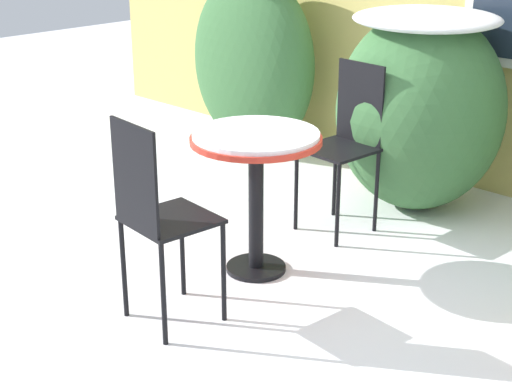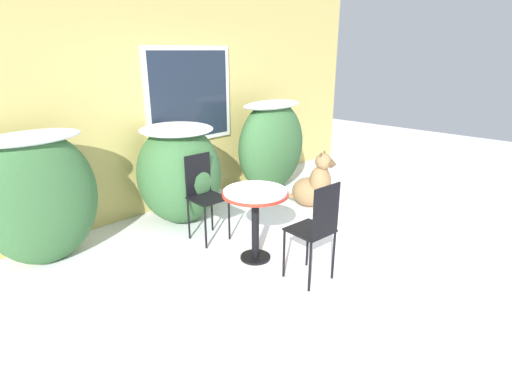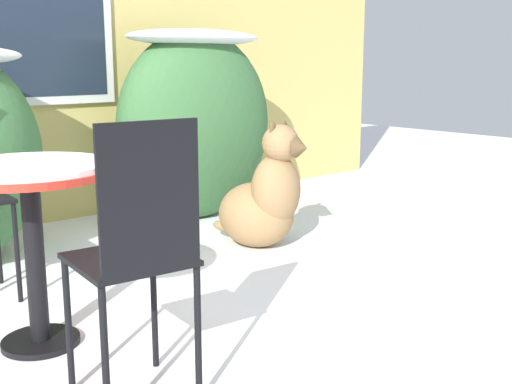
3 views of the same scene
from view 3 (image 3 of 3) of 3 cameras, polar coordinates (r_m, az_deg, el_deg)
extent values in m
plane|color=white|center=(2.91, -9.09, -12.27)|extent=(16.00, 16.00, 0.00)
cube|color=silver|center=(4.75, -20.75, 14.99)|extent=(1.43, 0.04, 1.30)
cube|color=#1E2838|center=(4.74, -20.68, 15.01)|extent=(1.31, 0.01, 1.18)
ellipsoid|color=#386638|center=(4.78, -5.31, 5.90)|extent=(1.29, 0.67, 1.39)
ellipsoid|color=white|center=(4.76, -5.46, 13.53)|extent=(1.10, 0.57, 0.12)
cylinder|color=black|center=(2.91, -18.57, -12.46)|extent=(0.32, 0.32, 0.03)
cylinder|color=black|center=(2.79, -19.05, -5.70)|extent=(0.08, 0.08, 0.69)
cylinder|color=red|center=(2.71, -19.55, 1.63)|extent=(0.67, 0.67, 0.03)
cylinder|color=white|center=(2.70, -19.59, 2.19)|extent=(0.65, 0.65, 0.02)
cylinder|color=black|center=(3.34, -20.47, -5.11)|extent=(0.02, 0.02, 0.50)
cube|color=black|center=(2.23, -11.21, -5.89)|extent=(0.41, 0.41, 0.02)
cube|color=black|center=(2.01, -9.40, -0.47)|extent=(0.34, 0.05, 0.48)
cylinder|color=black|center=(2.52, -9.05, -9.91)|extent=(0.02, 0.02, 0.50)
cylinder|color=black|center=(2.41, -16.33, -11.34)|extent=(0.02, 0.02, 0.50)
cylinder|color=black|center=(2.25, -5.17, -12.57)|extent=(0.02, 0.02, 0.50)
cylinder|color=black|center=(2.12, -13.25, -14.44)|extent=(0.02, 0.02, 0.50)
ellipsoid|color=#937047|center=(4.08, 0.00, -2.02)|extent=(0.54, 0.59, 0.41)
ellipsoid|color=#937047|center=(3.96, 1.77, 0.16)|extent=(0.39, 0.36, 0.45)
sphere|color=#937047|center=(3.89, 2.21, 4.35)|extent=(0.23, 0.23, 0.23)
cone|color=brown|center=(3.82, 4.09, 3.92)|extent=(0.14, 0.10, 0.13)
ellipsoid|color=brown|center=(3.84, 1.49, 5.55)|extent=(0.06, 0.04, 0.10)
ellipsoid|color=brown|center=(3.95, 2.52, 5.70)|extent=(0.06, 0.04, 0.10)
ellipsoid|color=#937047|center=(4.24, -2.58, -3.07)|extent=(0.14, 0.25, 0.08)
camera|label=1|loc=(3.69, 55.05, 18.25)|focal=55.00mm
camera|label=2|loc=(2.00, -138.32, 19.07)|focal=28.00mm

